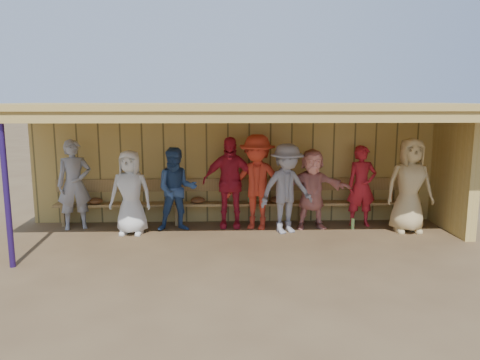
% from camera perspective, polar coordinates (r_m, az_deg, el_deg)
% --- Properties ---
extents(ground, '(90.00, 90.00, 0.00)m').
position_cam_1_polar(ground, '(8.84, 0.08, -7.11)').
color(ground, brown).
rests_on(ground, ground).
extents(player_a, '(0.76, 0.61, 1.80)m').
position_cam_1_polar(player_a, '(9.88, -19.54, -0.52)').
color(player_a, gray).
rests_on(player_a, ground).
extents(player_b, '(0.84, 0.59, 1.63)m').
position_cam_1_polar(player_b, '(9.17, -13.21, -1.50)').
color(player_b, silver).
rests_on(player_b, ground).
extents(player_c, '(0.87, 0.72, 1.65)m').
position_cam_1_polar(player_c, '(9.26, -7.72, -1.15)').
color(player_c, '#2E4C80').
rests_on(player_c, ground).
extents(player_d, '(1.10, 0.51, 1.84)m').
position_cam_1_polar(player_d, '(9.41, -1.31, -0.30)').
color(player_d, red).
rests_on(player_d, ground).
extents(player_e, '(1.29, 1.04, 1.74)m').
position_cam_1_polar(player_e, '(9.06, 5.69, -1.06)').
color(player_e, gray).
rests_on(player_e, ground).
extents(player_f, '(1.51, 0.52, 1.61)m').
position_cam_1_polar(player_f, '(9.45, 8.76, -1.09)').
color(player_f, '#E48C80').
rests_on(player_f, ground).
extents(player_g, '(0.63, 0.44, 1.66)m').
position_cam_1_polar(player_g, '(9.83, 14.60, -0.73)').
color(player_g, '#AB1B25').
rests_on(player_g, ground).
extents(player_h, '(0.91, 0.59, 1.85)m').
position_cam_1_polar(player_h, '(9.63, 19.97, -0.64)').
color(player_h, tan).
rests_on(player_h, ground).
extents(player_extra, '(1.37, 1.02, 1.90)m').
position_cam_1_polar(player_extra, '(9.29, 2.09, -0.27)').
color(player_extra, red).
rests_on(player_extra, ground).
extents(dugout_structure, '(8.80, 3.20, 2.50)m').
position_cam_1_polar(dugout_structure, '(9.21, 2.36, 4.33)').
color(dugout_structure, tan).
rests_on(dugout_structure, ground).
extents(bench, '(7.60, 0.34, 0.93)m').
position_cam_1_polar(bench, '(9.79, -0.15, -2.25)').
color(bench, '#9F7C44').
rests_on(bench, ground).
extents(dugout_equipment, '(6.75, 0.62, 0.80)m').
position_cam_1_polar(dugout_equipment, '(9.67, -1.56, -2.64)').
color(dugout_equipment, gold).
rests_on(dugout_equipment, ground).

